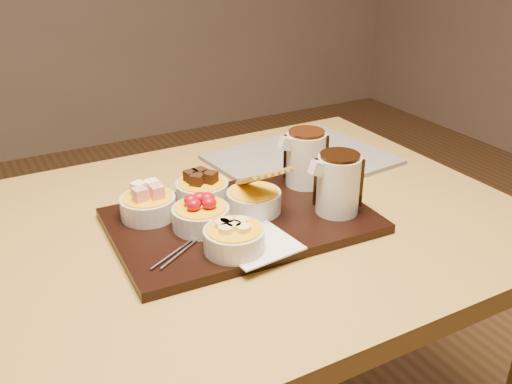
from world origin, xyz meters
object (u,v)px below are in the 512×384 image
serving_board (242,221)px  newspaper (301,160)px  dining_table (203,273)px  pitcher_dark_chocolate (338,185)px  bowl_strawberries (201,218)px  pitcher_milk_chocolate (306,159)px

serving_board → newspaper: bearing=40.0°
dining_table → pitcher_dark_chocolate: bearing=-22.1°
newspaper → bowl_strawberries: bearing=-155.1°
dining_table → pitcher_milk_chocolate: size_ratio=11.16×
dining_table → serving_board: bearing=-21.4°
bowl_strawberries → newspaper: bearing=30.7°
bowl_strawberries → pitcher_dark_chocolate: size_ratio=0.93×
pitcher_milk_chocolate → bowl_strawberries: bearing=-163.6°
dining_table → newspaper: 0.39m
dining_table → pitcher_dark_chocolate: size_ratio=11.16×
dining_table → pitcher_milk_chocolate: (0.25, 0.04, 0.17)m
pitcher_milk_chocolate → newspaper: pitcher_milk_chocolate is taller
serving_board → pitcher_dark_chocolate: (0.16, -0.07, 0.06)m
dining_table → bowl_strawberries: (-0.01, -0.03, 0.14)m
pitcher_dark_chocolate → dining_table: bearing=160.3°
pitcher_dark_chocolate → newspaper: 0.29m
serving_board → bowl_strawberries: (-0.08, -0.00, 0.03)m
serving_board → pitcher_milk_chocolate: bearing=21.8°
pitcher_dark_chocolate → pitcher_milk_chocolate: 0.13m
bowl_strawberries → pitcher_milk_chocolate: (0.26, 0.06, 0.03)m
dining_table → bowl_strawberries: bearing=-111.2°
newspaper → pitcher_milk_chocolate: bearing=-126.7°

